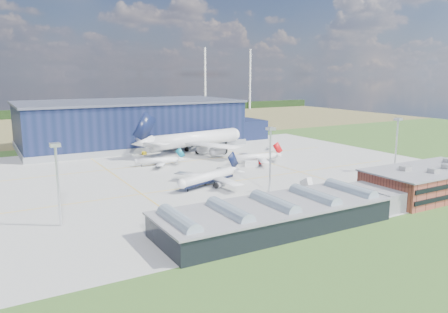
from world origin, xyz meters
TOP-DOWN VIEW (x-y plane):
  - ground at (0.00, 0.00)m, footprint 600.00×600.00m
  - apron at (0.00, 10.00)m, footprint 220.00×160.00m
  - farmland at (0.00, 220.00)m, footprint 600.00×220.00m
  - treeline at (0.00, 300.00)m, footprint 600.00×8.00m
  - hangar at (2.81, 94.80)m, footprint 145.00×62.00m
  - ops_building at (55.01, -60.00)m, footprint 46.00×23.00m
  - glass_concourse at (-6.45, -60.00)m, footprint 78.00×23.00m
  - light_mast_west at (-60.00, -30.00)m, footprint 2.60×2.60m
  - light_mast_center at (10.00, -30.00)m, footprint 2.60×2.60m
  - light_mast_east at (75.00, -30.00)m, footprint 2.60×2.60m
  - airliner_navy at (-5.07, -12.00)m, footprint 42.24×41.80m
  - airliner_red at (33.56, 15.00)m, footprint 31.43×30.92m
  - airliner_widebody at (22.48, 55.00)m, footprint 79.21×78.01m
  - airliner_regional at (-7.74, 31.80)m, footprint 28.85×28.49m
  - gse_tug_b at (-24.53, -43.53)m, footprint 3.58×3.84m
  - gse_van_a at (28.34, 9.47)m, footprint 6.40×5.09m
  - gse_cart_a at (60.89, 41.00)m, footprint 2.68×3.61m
  - gse_tug_c at (-3.48, 62.00)m, footprint 2.53×3.56m
  - gse_van_c at (78.49, -46.00)m, footprint 5.71×3.72m
  - airstair at (22.76, -34.62)m, footprint 2.57×5.20m
  - car_a at (41.84, -48.00)m, footprint 3.72×1.78m
  - car_b at (22.22, -43.26)m, footprint 3.77×2.29m

SIDE VIEW (x-z plane):
  - ground at x=0.00m, z-range 0.00..0.00m
  - farmland at x=0.00m, z-range -0.01..0.01m
  - apron at x=0.00m, z-range -0.01..0.07m
  - car_b at x=22.22m, z-range 0.00..1.17m
  - car_a at x=41.84m, z-range 0.00..1.23m
  - gse_tug_b at x=-24.53m, z-range 0.00..1.38m
  - gse_tug_c at x=-3.48m, z-range 0.00..1.43m
  - gse_cart_a at x=60.89m, z-range 0.00..1.44m
  - gse_van_c at x=78.49m, z-range 0.00..2.53m
  - gse_van_a at x=28.34m, z-range 0.00..2.57m
  - airstair at x=22.76m, z-range 0.00..3.20m
  - glass_concourse at x=-6.45m, z-range -0.61..7.99m
  - airliner_regional at x=-7.74m, z-range 0.00..7.70m
  - treeline at x=0.00m, z-range 0.00..8.00m
  - airliner_red at x=33.56m, z-range 0.00..9.10m
  - ops_building at x=55.01m, z-range -0.66..10.24m
  - airliner_navy at x=-5.07m, z-range 0.00..10.86m
  - airliner_widebody at x=22.48m, z-range 0.00..22.32m
  - hangar at x=2.81m, z-range -1.43..24.67m
  - light_mast_west at x=-60.00m, z-range 3.93..26.93m
  - light_mast_center at x=10.00m, z-range 3.93..26.93m
  - light_mast_east at x=75.00m, z-range 3.93..26.93m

